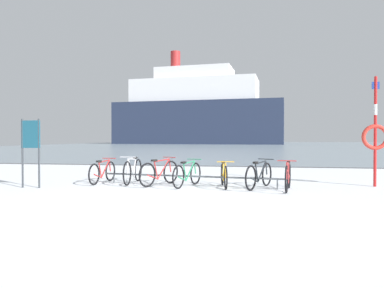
{
  "coord_description": "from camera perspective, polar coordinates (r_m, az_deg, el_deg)",
  "views": [
    {
      "loc": [
        1.79,
        -7.19,
        1.36
      ],
      "look_at": [
        -0.4,
        6.07,
        1.14
      ],
      "focal_mm": 33.52,
      "sensor_mm": 36.0,
      "label": 1
    }
  ],
  "objects": [
    {
      "name": "ground",
      "position": [
        61.13,
        7.67,
        -0.36
      ],
      "size": [
        80.0,
        132.0,
        0.08
      ],
      "color": "silver"
    },
    {
      "name": "bike_rack",
      "position": [
        10.18,
        -0.29,
        -5.19
      ],
      "size": [
        5.32,
        0.73,
        0.31
      ],
      "color": "#4C5156",
      "rests_on": "ground"
    },
    {
      "name": "bicycle_0",
      "position": [
        11.17,
        -14.03,
        -4.34
      ],
      "size": [
        0.46,
        1.64,
        0.74
      ],
      "color": "black",
      "rests_on": "ground"
    },
    {
      "name": "bicycle_1",
      "position": [
        10.93,
        -9.39,
        -4.24
      ],
      "size": [
        0.46,
        1.79,
        0.83
      ],
      "color": "black",
      "rests_on": "ground"
    },
    {
      "name": "bicycle_2",
      "position": [
        10.38,
        -5.17,
        -4.57
      ],
      "size": [
        0.8,
        1.58,
        0.8
      ],
      "color": "black",
      "rests_on": "ground"
    },
    {
      "name": "bicycle_3",
      "position": [
        10.05,
        -0.73,
        -4.85
      ],
      "size": [
        0.63,
        1.61,
        0.76
      ],
      "color": "black",
      "rests_on": "ground"
    },
    {
      "name": "bicycle_4",
      "position": [
        9.96,
        5.11,
        -4.94
      ],
      "size": [
        0.46,
        1.6,
        0.74
      ],
      "color": "black",
      "rests_on": "ground"
    },
    {
      "name": "bicycle_5",
      "position": [
        9.88,
        10.65,
        -4.91
      ],
      "size": [
        0.79,
        1.62,
        0.78
      ],
      "color": "black",
      "rests_on": "ground"
    },
    {
      "name": "bicycle_6",
      "position": [
        9.63,
        15.02,
        -5.01
      ],
      "size": [
        0.46,
        1.63,
        0.81
      ],
      "color": "black",
      "rests_on": "ground"
    },
    {
      "name": "info_sign",
      "position": [
        10.73,
        -24.29,
        0.42
      ],
      "size": [
        0.55,
        0.05,
        1.89
      ],
      "color": "#33383D",
      "rests_on": "ground"
    },
    {
      "name": "rescue_post",
      "position": [
        11.27,
        27.13,
        1.39
      ],
      "size": [
        0.73,
        0.11,
        3.08
      ],
      "color": "red",
      "rests_on": "ground"
    },
    {
      "name": "ferry_ship",
      "position": [
        84.51,
        0.93,
        5.05
      ],
      "size": [
        39.73,
        16.44,
        21.98
      ],
      "color": "#232D47",
      "rests_on": "ground"
    }
  ]
}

